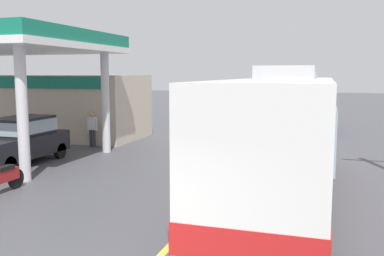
# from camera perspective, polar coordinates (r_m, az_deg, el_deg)

# --- Properties ---
(ground) EXTENTS (120.00, 120.00, 0.00)m
(ground) POSITION_cam_1_polar(r_m,az_deg,el_deg) (24.43, 10.49, -1.04)
(ground) COLOR #4C4C51
(lane_divider_stripe) EXTENTS (0.16, 50.00, 0.01)m
(lane_divider_stripe) POSITION_cam_1_polar(r_m,az_deg,el_deg) (19.54, 8.66, -3.05)
(lane_divider_stripe) COLOR #D8CC4C
(lane_divider_stripe) RESTS_ON ground
(coach_bus_main) EXTENTS (2.60, 11.04, 3.69)m
(coach_bus_main) POSITION_cam_1_polar(r_m,az_deg,el_deg) (11.98, 11.99, -1.30)
(coach_bus_main) COLOR white
(coach_bus_main) RESTS_ON ground
(gas_station_roadside) EXTENTS (9.10, 11.95, 5.10)m
(gas_station_roadside) POSITION_cam_1_polar(r_m,az_deg,el_deg) (22.40, -17.96, 4.74)
(gas_station_roadside) COLOR #147259
(gas_station_roadside) RESTS_ON ground
(car_at_pump) EXTENTS (1.70, 4.20, 1.82)m
(car_at_pump) POSITION_cam_1_polar(r_m,az_deg,el_deg) (17.70, -21.92, -1.25)
(car_at_pump) COLOR black
(car_at_pump) RESTS_ON ground
(minibus_opposing_lane) EXTENTS (2.04, 6.13, 2.44)m
(minibus_opposing_lane) POSITION_cam_1_polar(r_m,az_deg,el_deg) (29.74, 7.28, 3.33)
(minibus_opposing_lane) COLOR #264C9E
(minibus_opposing_lane) RESTS_ON ground
(motorcycle_parked_forecourt) EXTENTS (0.55, 1.80, 0.92)m
(motorcycle_parked_forecourt) POSITION_cam_1_polar(r_m,az_deg,el_deg) (13.67, -24.06, -6.17)
(motorcycle_parked_forecourt) COLOR black
(motorcycle_parked_forecourt) RESTS_ON ground
(pedestrian_near_pump) EXTENTS (0.55, 0.22, 1.66)m
(pedestrian_near_pump) POSITION_cam_1_polar(r_m,az_deg,el_deg) (20.88, -13.18, 0.08)
(pedestrian_near_pump) COLOR #33333F
(pedestrian_near_pump) RESTS_ON ground
(car_trailing_behind_bus) EXTENTS (1.70, 4.20, 1.82)m
(car_trailing_behind_bus) POSITION_cam_1_polar(r_m,az_deg,el_deg) (27.14, 15.92, 1.77)
(car_trailing_behind_bus) COLOR black
(car_trailing_behind_bus) RESTS_ON ground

